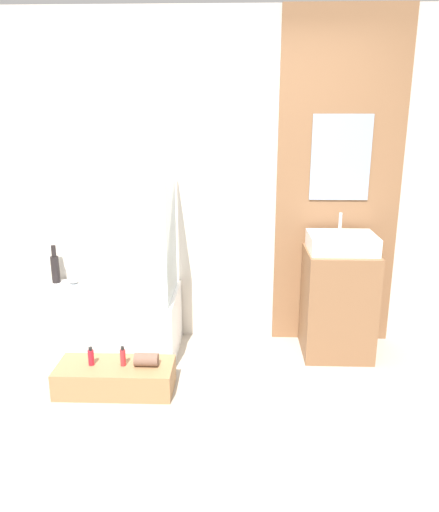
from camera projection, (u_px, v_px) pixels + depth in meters
ground_plane at (204, 452)px, 2.81m from camera, size 12.00×12.00×0.00m
wall_tiled_back at (216, 183)px, 3.97m from camera, size 4.20×0.06×2.60m
wall_wood_accent at (339, 184)px, 3.89m from camera, size 0.96×0.04×2.60m
bathtub at (107, 323)px, 3.93m from camera, size 1.11×0.66×0.50m
glass_shower_screen at (171, 234)px, 3.68m from camera, size 0.01×0.56×0.97m
wooden_step_bench at (115, 377)px, 3.42m from camera, size 0.79×0.34×0.19m
vanity_cabinet at (338, 303)px, 3.88m from camera, size 0.52×0.49×0.84m
sink at (342, 243)px, 3.75m from camera, size 0.50×0.38×0.27m
vase_tall_dark at (55, 267)px, 4.07m from camera, size 0.07×0.07×0.32m
vase_round_light at (74, 277)px, 4.07m from camera, size 0.11×0.11×0.11m
bottle_soap_primary at (91, 357)px, 3.39m from camera, size 0.04×0.04×0.13m
bottle_soap_secondary at (123, 357)px, 3.38m from camera, size 0.04×0.04×0.14m
towel_roll at (146, 360)px, 3.38m from camera, size 0.16×0.09×0.09m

